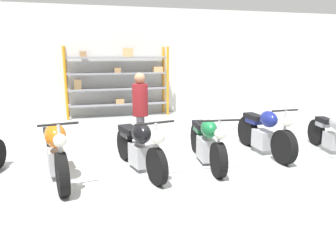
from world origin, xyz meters
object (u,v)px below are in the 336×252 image
object	(u,v)px
motorcycle_silver	(334,133)
motorcycle_orange	(56,151)
person_browsing	(140,107)
motorcycle_black	(139,145)
motorcycle_green	(207,142)
motorcycle_blue	(264,133)
shelving_rack	(118,79)

from	to	relation	value
motorcycle_silver	motorcycle_orange	bearing A→B (deg)	-79.36
motorcycle_orange	person_browsing	world-z (taller)	person_browsing
motorcycle_black	motorcycle_green	xyz separation A→B (m)	(1.33, 0.08, -0.05)
motorcycle_black	motorcycle_blue	world-z (taller)	motorcycle_blue
shelving_rack	motorcycle_green	bearing A→B (deg)	-79.75
motorcycle_green	motorcycle_blue	size ratio (longest dim) A/B	1.02
shelving_rack	motorcycle_silver	world-z (taller)	shelving_rack
person_browsing	motorcycle_black	bearing A→B (deg)	98.92
motorcycle_orange	person_browsing	bearing A→B (deg)	112.23
motorcycle_black	motorcycle_blue	size ratio (longest dim) A/B	1.00
motorcycle_orange	motorcycle_green	xyz separation A→B (m)	(2.74, 0.07, -0.06)
shelving_rack	motorcycle_orange	bearing A→B (deg)	-107.94
motorcycle_green	motorcycle_blue	distance (m)	1.43
motorcycle_silver	motorcycle_blue	bearing A→B (deg)	-95.14
shelving_rack	motorcycle_orange	size ratio (longest dim) A/B	1.58
shelving_rack	motorcycle_orange	world-z (taller)	shelving_rack
motorcycle_black	motorcycle_silver	bearing A→B (deg)	76.74
motorcycle_green	motorcycle_silver	bearing A→B (deg)	93.06
shelving_rack	motorcycle_blue	xyz separation A→B (m)	(2.38, -5.13, -0.79)
motorcycle_blue	person_browsing	size ratio (longest dim) A/B	1.20
shelving_rack	motorcycle_black	xyz separation A→B (m)	(-0.35, -5.46, -0.76)
motorcycle_blue	shelving_rack	bearing A→B (deg)	-155.39
motorcycle_orange	motorcycle_black	world-z (taller)	motorcycle_orange
motorcycle_silver	shelving_rack	bearing A→B (deg)	-134.12
motorcycle_blue	motorcycle_orange	bearing A→B (deg)	-85.77
motorcycle_black	motorcycle_silver	xyz separation A→B (m)	(4.14, -0.08, -0.04)
shelving_rack	motorcycle_silver	bearing A→B (deg)	-55.70
motorcycle_black	motorcycle_orange	bearing A→B (deg)	-102.40
motorcycle_orange	person_browsing	size ratio (longest dim) A/B	1.26
motorcycle_green	person_browsing	xyz separation A→B (m)	(-1.11, 0.91, 0.57)
motorcycle_blue	motorcycle_black	bearing A→B (deg)	-83.28
motorcycle_black	motorcycle_blue	xyz separation A→B (m)	(2.74, 0.34, -0.03)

